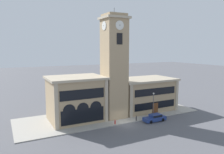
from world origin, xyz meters
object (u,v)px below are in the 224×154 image
object	(u,v)px
parked_car_near	(155,118)
bollard	(136,118)
street_lamp	(153,101)
fire_hydrant	(115,122)

from	to	relation	value
parked_car_near	bollard	world-z (taller)	parked_car_near
street_lamp	bollard	xyz separation A→B (m)	(-4.38, -0.21, -3.00)
street_lamp	parked_car_near	bearing A→B (deg)	-118.47
bollard	fire_hydrant	world-z (taller)	bollard
parked_car_near	fire_hydrant	xyz separation A→B (m)	(-8.12, 1.83, -0.20)
parked_car_near	street_lamp	bearing A→B (deg)	-117.96
street_lamp	bollard	world-z (taller)	street_lamp
parked_car_near	bollard	size ratio (longest dim) A/B	4.51
parked_car_near	fire_hydrant	distance (m)	8.33
parked_car_near	street_lamp	world-z (taller)	street_lamp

